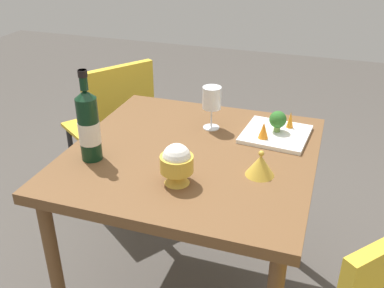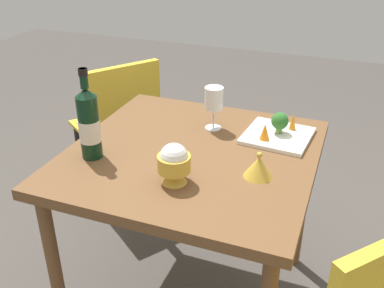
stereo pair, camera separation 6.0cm
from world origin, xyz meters
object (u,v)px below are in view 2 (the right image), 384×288
(serving_plate, at_px, (278,136))
(chair_by_wall, at_px, (121,118))
(carrot_garnish_right, at_px, (293,121))
(wine_glass, at_px, (214,99))
(rice_bowl_lid, at_px, (259,167))
(broccoli_floret, at_px, (280,121))
(rice_bowl, at_px, (174,163))
(wine_bottle, at_px, (89,124))
(carrot_garnish_left, at_px, (265,132))

(serving_plate, bearing_deg, chair_by_wall, 68.58)
(chair_by_wall, xyz_separation_m, carrot_garnish_right, (-0.30, -0.97, 0.27))
(wine_glass, relative_size, rice_bowl_lid, 1.79)
(serving_plate, relative_size, broccoli_floret, 3.16)
(rice_bowl, bearing_deg, carrot_garnish_right, -30.21)
(rice_bowl_lid, relative_size, carrot_garnish_right, 1.46)
(rice_bowl_lid, bearing_deg, wine_bottle, 97.79)
(wine_bottle, xyz_separation_m, wine_glass, (0.38, -0.34, -0.00))
(carrot_garnish_left, xyz_separation_m, carrot_garnish_right, (0.13, -0.08, 0.00))
(chair_by_wall, xyz_separation_m, rice_bowl_lid, (-0.67, -0.92, 0.26))
(rice_bowl, xyz_separation_m, carrot_garnish_left, (0.38, -0.21, -0.03))
(wine_glass, xyz_separation_m, serving_plate, (0.01, -0.27, -0.12))
(broccoli_floret, bearing_deg, carrot_garnish_left, 151.43)
(carrot_garnish_left, bearing_deg, rice_bowl_lid, -171.75)
(carrot_garnish_left, bearing_deg, serving_plate, -31.61)
(rice_bowl, xyz_separation_m, serving_plate, (0.45, -0.25, -0.07))
(rice_bowl_lid, bearing_deg, rice_bowl, 118.59)
(chair_by_wall, distance_m, rice_bowl_lid, 1.17)
(rice_bowl, relative_size, rice_bowl_lid, 1.42)
(rice_bowl_lid, xyz_separation_m, broccoli_floret, (0.32, -0.01, 0.03))
(wine_glass, distance_m, carrot_garnish_left, 0.25)
(chair_by_wall, height_order, carrot_garnish_right, chair_by_wall)
(wine_bottle, height_order, rice_bowl, wine_bottle)
(wine_glass, bearing_deg, broccoli_floret, -85.32)
(rice_bowl_lid, height_order, broccoli_floret, broccoli_floret)
(rice_bowl, distance_m, serving_plate, 0.52)
(rice_bowl_lid, relative_size, serving_plate, 0.37)
(carrot_garnish_right, bearing_deg, broccoli_floret, 141.03)
(rice_bowl, xyz_separation_m, broccoli_floret, (0.46, -0.26, -0.01))
(wine_glass, relative_size, carrot_garnish_right, 2.62)
(rice_bowl_lid, relative_size, carrot_garnish_left, 1.52)
(chair_by_wall, relative_size, wine_glass, 4.75)
(wine_glass, bearing_deg, serving_plate, -87.72)
(serving_plate, xyz_separation_m, broccoli_floret, (0.01, -0.00, 0.06))
(wine_glass, relative_size, rice_bowl, 1.26)
(wine_bottle, distance_m, carrot_garnish_right, 0.80)
(rice_bowl_lid, xyz_separation_m, carrot_garnish_left, (0.25, 0.04, 0.01))
(broccoli_floret, relative_size, carrot_garnish_right, 1.25)
(chair_by_wall, bearing_deg, rice_bowl_lid, -91.72)
(rice_bowl, bearing_deg, carrot_garnish_left, -29.16)
(carrot_garnish_right, bearing_deg, rice_bowl_lid, 172.58)
(wine_bottle, relative_size, serving_plate, 1.23)
(rice_bowl, relative_size, broccoli_floret, 1.65)
(wine_glass, bearing_deg, carrot_garnish_left, -103.58)
(wine_glass, height_order, carrot_garnish_right, wine_glass)
(serving_plate, xyz_separation_m, carrot_garnish_left, (-0.06, 0.04, 0.04))
(rice_bowl, relative_size, serving_plate, 0.52)
(wine_glass, relative_size, broccoli_floret, 2.09)
(wine_bottle, height_order, serving_plate, wine_bottle)
(serving_plate, xyz_separation_m, carrot_garnish_right, (0.07, -0.04, 0.04))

